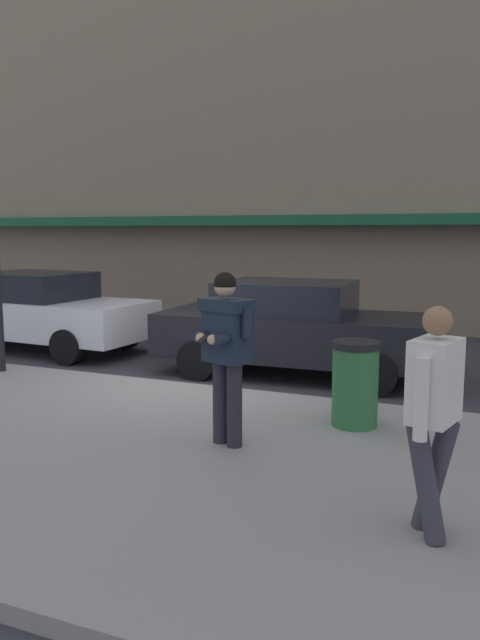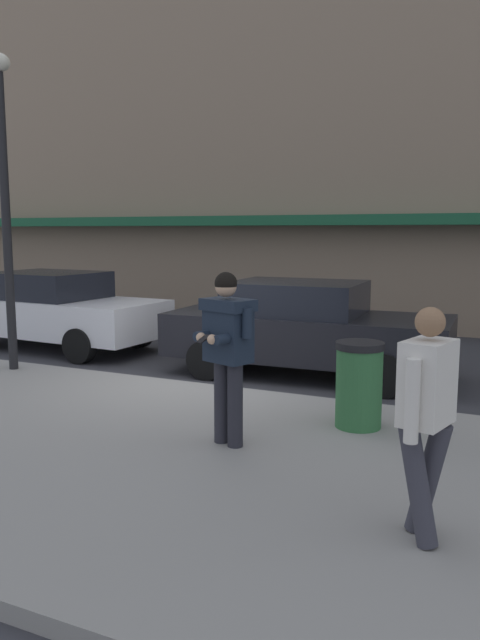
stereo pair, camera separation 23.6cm
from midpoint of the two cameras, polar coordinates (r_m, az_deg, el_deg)
name	(u,v)px [view 2 (the right image)]	position (r m, az deg, el deg)	size (l,w,h in m)	color
ground_plane	(196,388)	(9.50, -3.31, -6.20)	(80.00, 80.00, 0.00)	#333338
sidewalk	(147,454)	(6.64, -7.49, -12.02)	(32.00, 5.30, 0.14)	gray
curb_paint_line	(258,394)	(9.12, 2.41, -6.78)	(28.00, 0.12, 0.01)	silver
storefront_facade	(392,79)	(17.34, 14.11, 20.60)	(28.00, 4.70, 12.34)	#84705B
parked_sedan_near	(54,310)	(12.98, -16.14, 0.92)	(4.60, 2.12, 1.54)	silver
parked_sedan_mid	(305,328)	(10.17, 6.60, -0.73)	(4.57, 2.07, 1.54)	black
man_texting_on_phone	(227,340)	(6.36, -0.10, -1.82)	(0.62, 0.65, 1.81)	#23232B
pedestrian_in_light_coat	(426,409)	(4.66, 18.09, -7.78)	(0.40, 0.58, 1.70)	#33333D
street_lamp_post	(4,180)	(10.52, -20.16, 11.96)	(0.36, 0.36, 4.88)	black
trash_bin	(359,384)	(7.22, 11.75, -5.79)	(0.55, 0.55, 0.98)	#2D6638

